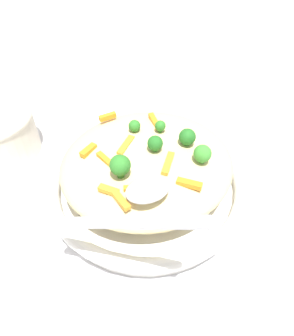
# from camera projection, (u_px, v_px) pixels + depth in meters

# --- Properties ---
(ground_plane) EXTENTS (2.40, 2.40, 0.00)m
(ground_plane) POSITION_uv_depth(u_px,v_px,m) (147.00, 195.00, 0.52)
(ground_plane) COLOR silver
(serving_bowl) EXTENTS (0.31, 0.31, 0.05)m
(serving_bowl) POSITION_uv_depth(u_px,v_px,m) (147.00, 185.00, 0.50)
(serving_bowl) COLOR white
(serving_bowl) RESTS_ON ground_plane
(pasta_mound) EXTENTS (0.25, 0.24, 0.06)m
(pasta_mound) POSITION_uv_depth(u_px,v_px,m) (147.00, 163.00, 0.47)
(pasta_mound) COLOR #DBC689
(pasta_mound) RESTS_ON serving_bowl
(carrot_piece_0) EXTENTS (0.03, 0.04, 0.01)m
(carrot_piece_0) POSITION_uv_depth(u_px,v_px,m) (168.00, 163.00, 0.43)
(carrot_piece_0) COLOR orange
(carrot_piece_0) RESTS_ON pasta_mound
(carrot_piece_1) EXTENTS (0.01, 0.04, 0.01)m
(carrot_piece_1) POSITION_uv_depth(u_px,v_px,m) (155.00, 122.00, 0.49)
(carrot_piece_1) COLOR orange
(carrot_piece_1) RESTS_ON pasta_mound
(carrot_piece_2) EXTENTS (0.04, 0.03, 0.01)m
(carrot_piece_2) POSITION_uv_depth(u_px,v_px,m) (126.00, 145.00, 0.45)
(carrot_piece_2) COLOR orange
(carrot_piece_2) RESTS_ON pasta_mound
(carrot_piece_3) EXTENTS (0.02, 0.04, 0.01)m
(carrot_piece_3) POSITION_uv_depth(u_px,v_px,m) (108.00, 163.00, 0.43)
(carrot_piece_3) COLOR orange
(carrot_piece_3) RESTS_ON pasta_mound
(carrot_piece_4) EXTENTS (0.03, 0.03, 0.01)m
(carrot_piece_4) POSITION_uv_depth(u_px,v_px,m) (189.00, 184.00, 0.41)
(carrot_piece_4) COLOR orange
(carrot_piece_4) RESTS_ON pasta_mound
(carrot_piece_5) EXTENTS (0.03, 0.01, 0.01)m
(carrot_piece_5) POSITION_uv_depth(u_px,v_px,m) (108.00, 117.00, 0.51)
(carrot_piece_5) COLOR orange
(carrot_piece_5) RESTS_ON pasta_mound
(carrot_piece_6) EXTENTS (0.02, 0.03, 0.01)m
(carrot_piece_6) POSITION_uv_depth(u_px,v_px,m) (109.00, 190.00, 0.40)
(carrot_piece_6) COLOR orange
(carrot_piece_6) RESTS_ON pasta_mound
(carrot_piece_7) EXTENTS (0.03, 0.02, 0.01)m
(carrot_piece_7) POSITION_uv_depth(u_px,v_px,m) (88.00, 150.00, 0.45)
(carrot_piece_7) COLOR orange
(carrot_piece_7) RESTS_ON pasta_mound
(carrot_piece_8) EXTENTS (0.01, 0.03, 0.01)m
(carrot_piece_8) POSITION_uv_depth(u_px,v_px,m) (121.00, 200.00, 0.39)
(carrot_piece_8) COLOR orange
(carrot_piece_8) RESTS_ON pasta_mound
(carrot_piece_9) EXTENTS (0.03, 0.02, 0.01)m
(carrot_piece_9) POSITION_uv_depth(u_px,v_px,m) (134.00, 188.00, 0.40)
(carrot_piece_9) COLOR orange
(carrot_piece_9) RESTS_ON pasta_mound
(broccoli_floret_0) EXTENTS (0.02, 0.02, 0.02)m
(broccoli_floret_0) POSITION_uv_depth(u_px,v_px,m) (136.00, 126.00, 0.47)
(broccoli_floret_0) COLOR #296820
(broccoli_floret_0) RESTS_ON pasta_mound
(broccoli_floret_1) EXTENTS (0.02, 0.02, 0.02)m
(broccoli_floret_1) POSITION_uv_depth(u_px,v_px,m) (155.00, 143.00, 0.44)
(broccoli_floret_1) COLOR #205B1C
(broccoli_floret_1) RESTS_ON pasta_mound
(broccoli_floret_2) EXTENTS (0.02, 0.02, 0.03)m
(broccoli_floret_2) POSITION_uv_depth(u_px,v_px,m) (187.00, 137.00, 0.45)
(broccoli_floret_2) COLOR #205B1C
(broccoli_floret_2) RESTS_ON pasta_mound
(broccoli_floret_3) EXTENTS (0.03, 0.03, 0.03)m
(broccoli_floret_3) POSITION_uv_depth(u_px,v_px,m) (120.00, 166.00, 0.40)
(broccoli_floret_3) COLOR #296820
(broccoli_floret_3) RESTS_ON pasta_mound
(broccoli_floret_4) EXTENTS (0.02, 0.02, 0.02)m
(broccoli_floret_4) POSITION_uv_depth(u_px,v_px,m) (160.00, 126.00, 0.47)
(broccoli_floret_4) COLOR #296820
(broccoli_floret_4) RESTS_ON pasta_mound
(broccoli_floret_5) EXTENTS (0.02, 0.02, 0.03)m
(broccoli_floret_5) POSITION_uv_depth(u_px,v_px,m) (202.00, 154.00, 0.43)
(broccoli_floret_5) COLOR #377928
(broccoli_floret_5) RESTS_ON pasta_mound
(serving_spoon) EXTENTS (0.15, 0.14, 0.10)m
(serving_spoon) POSITION_uv_depth(u_px,v_px,m) (137.00, 201.00, 0.35)
(serving_spoon) COLOR #B7B7BC
(serving_spoon) RESTS_ON pasta_mound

